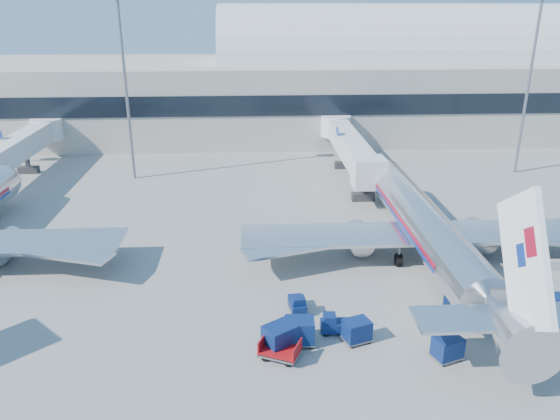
{
  "coord_description": "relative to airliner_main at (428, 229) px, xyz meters",
  "views": [
    {
      "loc": [
        -4.99,
        -37.84,
        21.07
      ],
      "look_at": [
        -2.61,
        6.0,
        4.36
      ],
      "focal_mm": 35.0,
      "sensor_mm": 36.0,
      "label": 1
    }
  ],
  "objects": [
    {
      "name": "ground",
      "position": [
        -10.0,
        -4.51,
        -2.93
      ],
      "size": [
        260.0,
        260.0,
        0.0
      ],
      "primitive_type": "plane",
      "color": "gray",
      "rests_on": "ground"
    },
    {
      "name": "terminal",
      "position": [
        -23.6,
        51.46,
        4.6
      ],
      "size": [
        170.0,
        28.15,
        21.0
      ],
      "color": "#B2AA9E",
      "rests_on": "ground"
    },
    {
      "name": "airliner_main",
      "position": [
        0.0,
        0.0,
        0.0
      ],
      "size": [
        32.0,
        37.26,
        12.07
      ],
      "color": "silver",
      "rests_on": "ground"
    },
    {
      "name": "jetbridge_near",
      "position": [
        -2.4,
        26.3,
        1.0
      ],
      "size": [
        4.4,
        27.5,
        6.25
      ],
      "color": "silver",
      "rests_on": "ground"
    },
    {
      "name": "jetbridge_mid",
      "position": [
        -44.4,
        26.3,
        1.0
      ],
      "size": [
        4.4,
        27.5,
        6.25
      ],
      "color": "silver",
      "rests_on": "ground"
    },
    {
      "name": "mast_west",
      "position": [
        -30.0,
        25.49,
        11.87
      ],
      "size": [
        2.0,
        1.2,
        22.6
      ],
      "color": "slate",
      "rests_on": "ground"
    },
    {
      "name": "mast_east",
      "position": [
        20.0,
        25.49,
        11.87
      ],
      "size": [
        2.0,
        1.2,
        22.6
      ],
      "color": "slate",
      "rests_on": "ground"
    },
    {
      "name": "barrier_near",
      "position": [
        8.0,
        -2.51,
        -2.48
      ],
      "size": [
        3.0,
        0.55,
        0.9
      ],
      "primitive_type": "cube",
      "color": "#9E9E96",
      "rests_on": "ground"
    },
    {
      "name": "tug_lead",
      "position": [
        -9.53,
        -10.73,
        -2.29
      ],
      "size": [
        2.16,
        1.12,
        1.39
      ],
      "rotation": [
        0.0,
        0.0,
        -0.03
      ],
      "color": "#0A1C4B",
      "rests_on": "ground"
    },
    {
      "name": "tug_right",
      "position": [
        0.12,
        -7.84,
        -2.23
      ],
      "size": [
        2.62,
        1.93,
        1.54
      ],
      "rotation": [
        0.0,
        0.0,
        -0.36
      ],
      "color": "#0A1C4B",
      "rests_on": "ground"
    },
    {
      "name": "tug_left",
      "position": [
        -11.86,
        -7.93,
        -2.3
      ],
      "size": [
        1.28,
        2.22,
        1.38
      ],
      "rotation": [
        0.0,
        0.0,
        1.68
      ],
      "color": "#0A1C4B",
      "rests_on": "ground"
    },
    {
      "name": "cart_train_a",
      "position": [
        -8.24,
        -11.86,
        -2.1
      ],
      "size": [
        2.12,
        1.87,
        1.56
      ],
      "rotation": [
        0.0,
        0.0,
        0.34
      ],
      "color": "#0A1C4B",
      "rests_on": "ground"
    },
    {
      "name": "cart_train_b",
      "position": [
        -12.05,
        -11.9,
        -1.97
      ],
      "size": [
        2.09,
        1.63,
        1.79
      ],
      "rotation": [
        0.0,
        0.0,
        -0.04
      ],
      "color": "#0A1C4B",
      "rests_on": "ground"
    },
    {
      "name": "cart_train_c",
      "position": [
        -13.38,
        -12.58,
        -1.96
      ],
      "size": [
        2.59,
        2.46,
        1.82
      ],
      "rotation": [
        0.0,
        0.0,
        0.6
      ],
      "color": "#0A1C4B",
      "rests_on": "ground"
    },
    {
      "name": "cart_solo_near",
      "position": [
        -2.92,
        -14.07,
        -2.09
      ],
      "size": [
        2.12,
        1.87,
        1.56
      ],
      "rotation": [
        0.0,
        0.0,
        0.34
      ],
      "color": "#0A1C4B",
      "rests_on": "ground"
    },
    {
      "name": "cart_open_red",
      "position": [
        -13.39,
        -13.44,
        -2.46
      ],
      "size": [
        2.91,
        2.55,
        0.65
      ],
      "rotation": [
        0.0,
        0.0,
        -0.42
      ],
      "color": "slate",
      "rests_on": "ground"
    }
  ]
}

